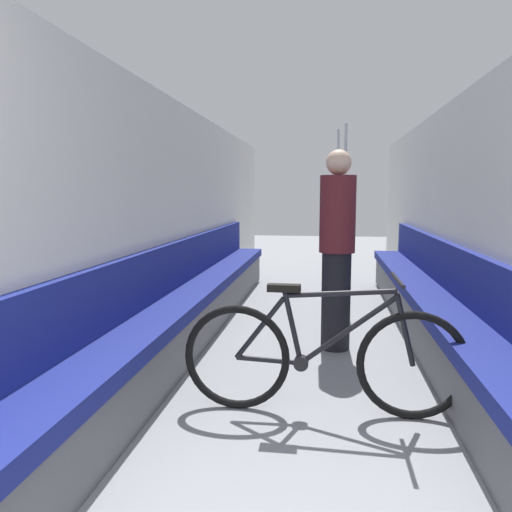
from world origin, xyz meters
name	(u,v)px	position (x,y,z in m)	size (l,w,h in m)	color
wall_left	(163,220)	(-1.31, 3.75, 1.09)	(0.10, 10.69, 2.19)	silver
wall_right	(471,222)	(1.31, 3.75, 1.09)	(0.10, 10.69, 2.19)	silver
bench_seat_row_left	(191,305)	(-1.08, 3.81, 0.31)	(0.41, 6.41, 0.89)	#5B5B60
bench_seat_row_right	(436,313)	(1.08, 3.81, 0.31)	(0.41, 6.41, 0.89)	#5B5B60
bicycle	(322,357)	(0.13, 2.38, 0.35)	(1.71, 0.46, 0.85)	black
grab_pole_near	(344,216)	(0.35, 5.71, 1.06)	(0.08, 0.08, 2.17)	gray
grab_pole_far	(337,214)	(0.27, 6.29, 1.06)	(0.08, 0.08, 2.17)	gray
passenger_standing	(337,248)	(0.23, 3.69, 0.87)	(0.30, 0.30, 1.69)	black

